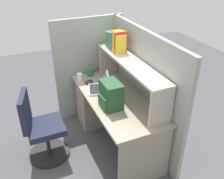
{
  "coord_description": "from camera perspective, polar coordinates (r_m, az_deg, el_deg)",
  "views": [
    {
      "loc": [
        2.46,
        -1.13,
        2.39
      ],
      "look_at": [
        0.0,
        -0.05,
        0.85
      ],
      "focal_mm": 40.22,
      "sensor_mm": 36.0,
      "label": 1
    }
  ],
  "objects": [
    {
      "name": "ground_plane",
      "position": [
        3.61,
        0.74,
        -11.63
      ],
      "size": [
        8.0,
        8.0,
        0.0
      ],
      "primitive_type": "plane",
      "color": "#4C4C51"
    },
    {
      "name": "desk",
      "position": [
        3.65,
        -1.74,
        -3.14
      ],
      "size": [
        1.6,
        0.7,
        0.73
      ],
      "color": "gray",
      "rests_on": "ground_plane"
    },
    {
      "name": "cubicle_partition_rear",
      "position": [
        3.31,
        6.83,
        0.36
      ],
      "size": [
        1.84,
        0.05,
        1.55
      ],
      "primitive_type": "cube",
      "color": "#939991",
      "rests_on": "ground_plane"
    },
    {
      "name": "cubicle_partition_left",
      "position": [
        3.84,
        -5.13,
        4.8
      ],
      "size": [
        0.05,
        1.06,
        1.55
      ],
      "primitive_type": "cube",
      "color": "#939991",
      "rests_on": "ground_plane"
    },
    {
      "name": "overhead_hutch",
      "position": [
        3.09,
        4.26,
        4.67
      ],
      "size": [
        1.44,
        0.28,
        0.45
      ],
      "color": "#B3A99C",
      "rests_on": "desk"
    },
    {
      "name": "reference_books_on_shelf",
      "position": [
        3.36,
        0.91,
        10.97
      ],
      "size": [
        0.36,
        0.18,
        0.29
      ],
      "color": "green",
      "rests_on": "overhead_hutch"
    },
    {
      "name": "laptop",
      "position": [
        3.31,
        -2.71,
        0.66
      ],
      "size": [
        0.37,
        0.34,
        0.22
      ],
      "color": "#B7BABF",
      "rests_on": "desk"
    },
    {
      "name": "backpack",
      "position": [
        2.92,
        -0.31,
        -1.25
      ],
      "size": [
        0.3,
        0.23,
        0.32
      ],
      "color": "#264C2D",
      "rests_on": "desk"
    },
    {
      "name": "computer_mouse",
      "position": [
        3.5,
        -5.26,
        1.66
      ],
      "size": [
        0.1,
        0.12,
        0.03
      ],
      "primitive_type": "cube",
      "rotation": [
        0.0,
        0.0,
        0.44
      ],
      "color": "#262628",
      "rests_on": "desk"
    },
    {
      "name": "paper_cup",
      "position": [
        3.57,
        -7.36,
        2.82
      ],
      "size": [
        0.08,
        0.08,
        0.11
      ],
      "primitive_type": "cylinder",
      "color": "white",
      "rests_on": "desk"
    },
    {
      "name": "snack_canister",
      "position": [
        3.7,
        -4.93,
        4.0
      ],
      "size": [
        0.1,
        0.1,
        0.11
      ],
      "primitive_type": "cylinder",
      "color": "#26723F",
      "rests_on": "desk"
    },
    {
      "name": "office_chair",
      "position": [
        3.27,
        -15.75,
        -9.12
      ],
      "size": [
        0.52,
        0.53,
        0.93
      ],
      "rotation": [
        0.0,
        0.0,
        2.9
      ],
      "color": "black",
      "rests_on": "ground_plane"
    }
  ]
}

